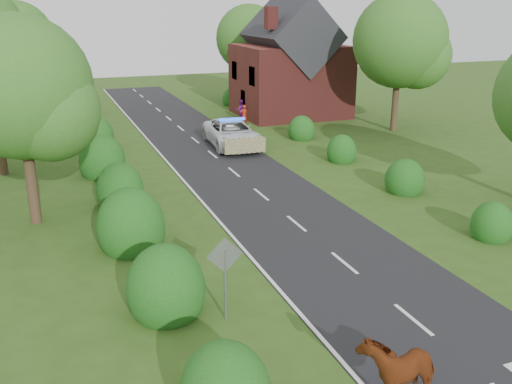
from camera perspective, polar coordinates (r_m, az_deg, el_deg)
name	(u,v)px	position (r m, az deg, el deg)	size (l,w,h in m)	color
ground	(413,320)	(17.36, 15.44, -12.24)	(120.00, 120.00, 0.00)	#2E4916
road	(240,177)	(29.67, -1.59, 1.47)	(6.00, 70.00, 0.02)	black
road_markings	(223,192)	(27.31, -3.32, -0.03)	(4.96, 70.00, 0.01)	white
hedgerow_left	(122,198)	(24.95, -13.28, -0.57)	(2.75, 50.41, 3.00)	#144814
hedgerow_right	(390,174)	(29.14, 13.28, 1.77)	(2.10, 45.78, 2.10)	#144814
tree_left_a	(27,93)	(23.90, -21.94, 9.13)	(5.74, 5.60, 8.38)	#332316
tree_left_d	(20,41)	(51.75, -22.50, 13.74)	(6.15, 6.00, 8.89)	#332316
tree_right_b	(405,45)	(41.19, 14.63, 14.07)	(6.56, 6.40, 9.40)	#332316
tree_right_c	(253,41)	(53.12, -0.33, 14.85)	(6.15, 6.00, 8.58)	#332316
road_sign	(225,266)	(16.07, -3.12, -7.45)	(1.06, 0.08, 2.53)	gray
house	(290,67)	(46.10, 3.45, 12.33)	(8.00, 7.40, 9.17)	maroon
cow	(398,372)	(13.90, 13.97, -17.03)	(1.07, 2.03, 1.44)	#61210F
police_van	(232,134)	(36.03, -2.41, 5.86)	(3.12, 6.18, 1.81)	silver
pedestrian_red	(244,116)	(42.07, -1.21, 7.65)	(0.58, 0.38, 1.58)	maroon
pedestrian_purple	(241,110)	(44.48, -1.54, 8.22)	(0.76, 0.59, 1.56)	#5A1461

